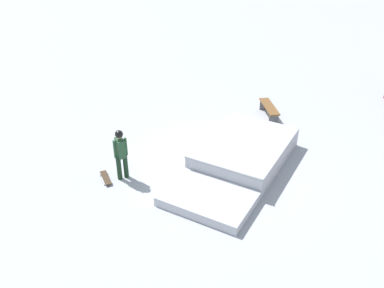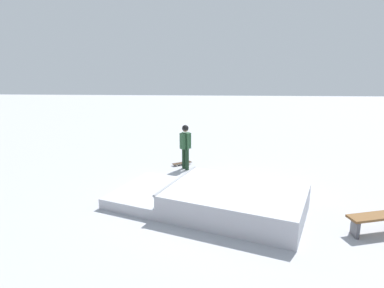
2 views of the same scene
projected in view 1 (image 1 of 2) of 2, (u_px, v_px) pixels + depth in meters
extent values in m
plane|color=#A8AAB2|center=(222.00, 166.00, 13.62)|extent=(60.00, 60.00, 0.00)
cube|color=#B0B3BB|center=(245.00, 150.00, 13.82)|extent=(4.30, 3.73, 0.70)
cube|color=#B0B3BB|center=(208.00, 199.00, 11.90)|extent=(2.62, 3.08, 0.30)
cylinder|color=gray|center=(222.00, 168.00, 12.30)|extent=(1.02, 2.45, 0.08)
cylinder|color=black|center=(126.00, 166.00, 12.90)|extent=(0.15, 0.15, 0.82)
cylinder|color=black|center=(119.00, 168.00, 12.81)|extent=(0.15, 0.15, 0.82)
cube|color=#264C2D|center=(120.00, 148.00, 12.49)|extent=(0.44, 0.40, 0.60)
cylinder|color=#264C2D|center=(126.00, 146.00, 12.56)|extent=(0.09, 0.09, 0.60)
cylinder|color=#264C2D|center=(115.00, 149.00, 12.42)|extent=(0.09, 0.09, 0.60)
sphere|color=tan|center=(119.00, 135.00, 12.26)|extent=(0.22, 0.22, 0.22)
sphere|color=black|center=(119.00, 134.00, 12.25)|extent=(0.25, 0.25, 0.25)
cube|color=#3F2D1E|center=(106.00, 177.00, 12.94)|extent=(0.78, 0.59, 0.02)
cylinder|color=silver|center=(112.00, 183.00, 12.78)|extent=(0.06, 0.06, 0.06)
cylinder|color=silver|center=(104.00, 185.00, 12.70)|extent=(0.06, 0.06, 0.06)
cylinder|color=silver|center=(107.00, 173.00, 13.22)|extent=(0.06, 0.06, 0.06)
cylinder|color=silver|center=(100.00, 175.00, 13.14)|extent=(0.06, 0.06, 0.06)
cube|color=brown|center=(269.00, 107.00, 16.55)|extent=(1.65, 0.82, 0.06)
cube|color=#4C4C51|center=(264.00, 105.00, 17.22)|extent=(0.08, 0.36, 0.42)
cube|color=#4C4C51|center=(274.00, 119.00, 16.12)|extent=(0.08, 0.36, 0.42)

